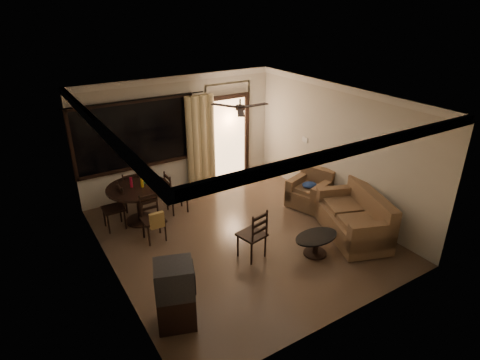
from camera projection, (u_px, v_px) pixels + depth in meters
ground at (240, 236)px, 8.14m from camera, size 5.50×5.50×0.00m
room_shell at (221, 123)px, 9.03m from camera, size 5.50×6.70×5.50m
dining_table at (139, 194)px, 8.43m from camera, size 1.30×1.30×1.03m
dining_chair_west at (115, 216)px, 8.32m from camera, size 0.43×0.43×0.95m
dining_chair_east at (177, 200)px, 8.96m from camera, size 0.43×0.43×0.95m
dining_chair_south at (154, 226)px, 7.90m from camera, size 0.43×0.48×0.95m
dining_chair_north at (131, 197)px, 9.08m from camera, size 0.43×0.43×0.95m
tv_cabinet at (175, 295)px, 5.76m from camera, size 0.68×0.65×1.05m
sofa at (356, 219)px, 8.01m from camera, size 1.47×1.95×0.93m
armchair at (311, 191)px, 9.22m from camera, size 1.05×1.05×0.83m
coffee_table at (316, 242)px, 7.46m from camera, size 0.90×0.54×0.39m
side_chair at (252, 243)px, 7.37m from camera, size 0.52×0.52×1.00m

